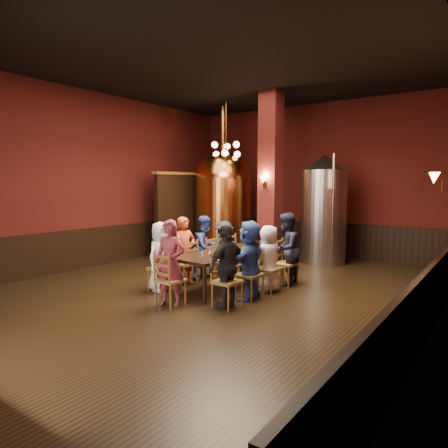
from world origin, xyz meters
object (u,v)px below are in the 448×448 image
Objects in this scene: person_2 at (205,247)px; rose_vase at (250,236)px; person_1 at (185,251)px; person_0 at (161,256)px; copper_kettle at (223,201)px; dining_table at (225,255)px; steel_vessel at (324,210)px.

rose_vase is at bearing -54.21° from person_2.
person_2 is (0.04, 0.66, -0.01)m from person_1.
person_0 is 0.32× the size of copper_kettle.
rose_vase is (-0.04, 1.00, 0.28)m from dining_table.
person_0 is 4.11× the size of rose_vase.
steel_vessel is (1.48, 3.25, 0.74)m from person_2.
person_2 is 3.23m from copper_kettle.
person_2 is at bearing -114.48° from steel_vessel.
dining_table is 0.85× the size of steel_vessel.
dining_table is at bearing -44.39° from person_0.
person_1 is at bearing -67.02° from copper_kettle.
steel_vessel is at bearing 10.00° from copper_kettle.
person_2 is at bearing 158.78° from dining_table.
copper_kettle reaches higher than person_0.
person_0 is 0.98× the size of person_2.
person_2 is at bearing -61.60° from copper_kettle.
person_1 is 3.79m from copper_kettle.
steel_vessel is at bearing -19.45° from person_0.
copper_kettle is 3.16m from rose_vase.
dining_table is 0.91m from person_2.
steel_vessel is (1.52, 3.91, 0.73)m from person_1.
dining_table is 1.71× the size of person_2.
person_1 is 0.33× the size of copper_kettle.
rose_vase is (0.87, 1.95, 0.27)m from person_0.
steel_vessel reaches higher than person_1.
copper_kettle is at bearing 18.36° from person_0.
copper_kettle is (-2.31, 3.11, 0.92)m from dining_table.
steel_vessel is at bearing -10.03° from person_1.
person_2 is 3.65m from steel_vessel.
person_1 is 0.66m from person_2.
dining_table is at bearing -117.00° from person_2.
person_0 is 0.96× the size of person_1.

